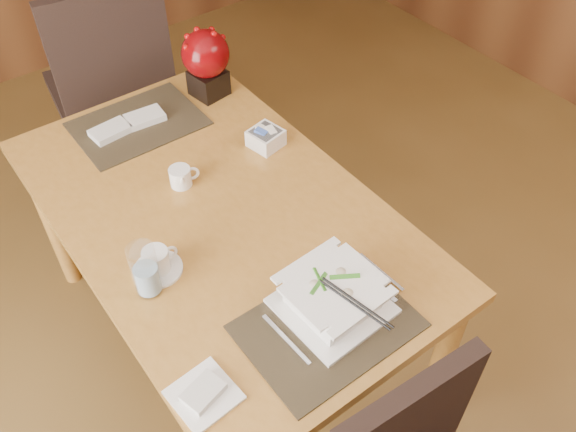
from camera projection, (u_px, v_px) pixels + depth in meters
dining_table at (220, 230)px, 2.01m from camera, size 0.90×1.50×0.75m
placemat_near at (327, 326)px, 1.63m from camera, size 0.45×0.33×0.01m
placemat_far at (138, 124)px, 2.24m from camera, size 0.45×0.33×0.01m
soup_setting at (333, 297)px, 1.63m from camera, size 0.28×0.28×0.11m
coffee_cup at (157, 262)px, 1.74m from camera, size 0.14×0.14×0.08m
water_glass at (145, 270)px, 1.65m from camera, size 0.09×0.09×0.18m
creamer_jug at (180, 177)px, 1.99m from camera, size 0.11×0.11×0.07m
sugar_caddy at (266, 138)px, 2.14m from camera, size 0.12×0.12×0.06m
berry_decor at (206, 60)px, 2.27m from camera, size 0.18×0.18×0.27m
napkins_far at (130, 123)px, 2.22m from camera, size 0.28×0.10×0.02m
bread_plate at (204, 395)px, 1.49m from camera, size 0.16×0.16×0.01m
far_chair at (113, 81)px, 2.68m from camera, size 0.58×0.58×1.09m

